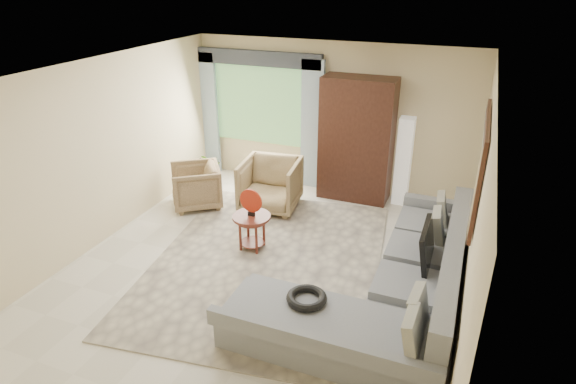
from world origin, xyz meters
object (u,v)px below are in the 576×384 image
at_px(sectional_sofa, 394,291).
at_px(tv_screen, 427,245).
at_px(coffee_table, 252,232).
at_px(armchair_left, 196,186).
at_px(potted_plant, 211,166).
at_px(floor_lamp, 403,162).
at_px(armchair_right, 270,185).
at_px(armoire, 357,140).

xyz_separation_m(sectional_sofa, tv_screen, (0.27, 0.42, 0.44)).
xyz_separation_m(coffee_table, armchair_left, (-1.47, 0.92, 0.08)).
height_order(sectional_sofa, potted_plant, sectional_sofa).
bearing_deg(floor_lamp, armchair_right, -152.52).
xyz_separation_m(sectional_sofa, armchair_right, (-2.41, 1.93, 0.14)).
xyz_separation_m(coffee_table, armchair_right, (-0.28, 1.29, 0.14)).
height_order(sectional_sofa, coffee_table, sectional_sofa).
height_order(armchair_right, floor_lamp, floor_lamp).
bearing_deg(armchair_left, coffee_table, 22.36).
xyz_separation_m(armchair_left, armoire, (2.37, 1.34, 0.69)).
bearing_deg(armoire, potted_plant, -175.08).
xyz_separation_m(tv_screen, potted_plant, (-4.23, 2.24, -0.47)).
relative_size(armchair_left, armoire, 0.38).
bearing_deg(floor_lamp, armchair_left, -156.15).
relative_size(armoire, floor_lamp, 1.40).
xyz_separation_m(coffee_table, armoire, (0.89, 2.26, 0.77)).
distance_m(sectional_sofa, potted_plant, 4.77).
distance_m(tv_screen, potted_plant, 4.81).
distance_m(armchair_right, armoire, 1.65).
height_order(sectional_sofa, tv_screen, tv_screen).
bearing_deg(armchair_right, floor_lamp, 20.88).
distance_m(tv_screen, coffee_table, 2.44).
height_order(armchair_left, floor_lamp, floor_lamp).
distance_m(tv_screen, armchair_left, 4.05).
xyz_separation_m(coffee_table, floor_lamp, (1.69, 2.32, 0.47)).
bearing_deg(floor_lamp, tv_screen, -74.58).
relative_size(sectional_sofa, floor_lamp, 2.31).
relative_size(coffee_table, armoire, 0.26).
relative_size(potted_plant, floor_lamp, 0.33).
bearing_deg(tv_screen, floor_lamp, 105.42).
xyz_separation_m(sectional_sofa, armoire, (-1.23, 2.90, 0.77)).
distance_m(armchair_left, armoire, 2.81).
height_order(potted_plant, armoire, armoire).
relative_size(armchair_right, floor_lamp, 0.62).
relative_size(potted_plant, armoire, 0.24).
xyz_separation_m(sectional_sofa, floor_lamp, (-0.43, 2.96, 0.47)).
relative_size(tv_screen, coffee_table, 1.38).
height_order(coffee_table, armchair_left, armchair_left).
xyz_separation_m(sectional_sofa, potted_plant, (-3.96, 2.66, -0.03)).
distance_m(potted_plant, floor_lamp, 3.58).
relative_size(sectional_sofa, coffee_table, 6.44).
relative_size(armchair_right, potted_plant, 1.87).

